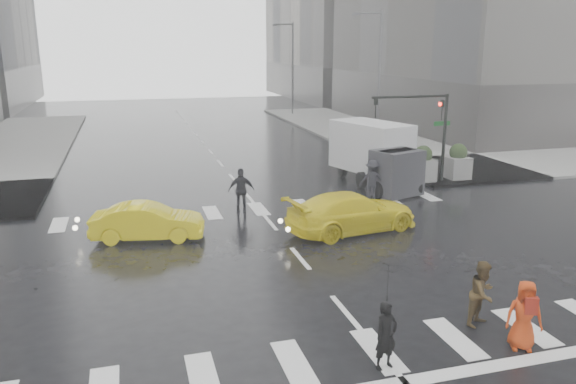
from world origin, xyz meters
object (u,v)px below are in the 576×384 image
object	(u,v)px
taxi_mid	(148,222)
box_truck	(378,153)
pedestrian_brown	(483,293)
pedestrian_orange	(524,315)
traffic_signal_pole	(427,121)

from	to	relation	value
taxi_mid	box_truck	world-z (taller)	box_truck
pedestrian_brown	taxi_mid	size ratio (longest dim) A/B	0.42
pedestrian_orange	taxi_mid	size ratio (longest dim) A/B	0.42
traffic_signal_pole	box_truck	size ratio (longest dim) A/B	0.78
pedestrian_brown	taxi_mid	world-z (taller)	pedestrian_brown
pedestrian_brown	box_truck	world-z (taller)	box_truck
traffic_signal_pole	taxi_mid	distance (m)	14.71
pedestrian_brown	pedestrian_orange	bearing A→B (deg)	-107.98
traffic_signal_pole	pedestrian_orange	xyz separation A→B (m)	(-5.79, -14.81, -2.38)
pedestrian_orange	box_truck	size ratio (longest dim) A/B	0.29
pedestrian_brown	box_truck	xyz separation A→B (m)	(3.60, 13.96, 0.80)
taxi_mid	pedestrian_orange	bearing A→B (deg)	-131.05
pedestrian_brown	traffic_signal_pole	bearing A→B (deg)	37.96
box_truck	taxi_mid	bearing A→B (deg)	-173.20
taxi_mid	box_truck	distance (m)	12.43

